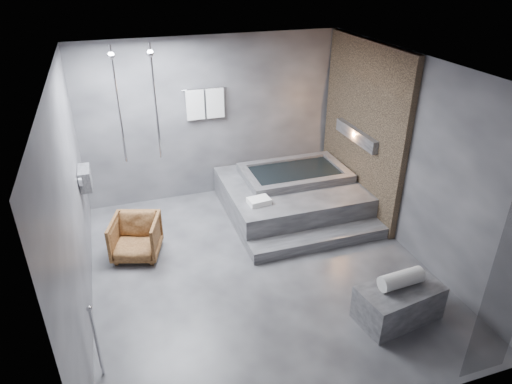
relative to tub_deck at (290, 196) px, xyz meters
name	(u,v)px	position (x,y,z in m)	size (l,w,h in m)	color
room	(283,145)	(-0.65, -1.21, 1.48)	(5.00, 5.04, 2.82)	#2E2E31
tub_deck	(290,196)	(0.00, 0.00, 0.00)	(2.20, 2.00, 0.50)	#343436
tub_step	(319,240)	(0.00, -1.18, -0.16)	(2.20, 0.36, 0.18)	#343436
concrete_bench	(398,302)	(0.24, -2.88, -0.03)	(1.00, 0.55, 0.45)	#363639
driftwood_chair	(136,237)	(-2.64, -0.58, 0.06)	(0.65, 0.67, 0.61)	#402410
rolled_towel	(401,279)	(0.24, -2.85, 0.30)	(0.20, 0.20, 0.55)	white
deck_towel	(259,201)	(-0.74, -0.52, 0.29)	(0.33, 0.24, 0.09)	white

